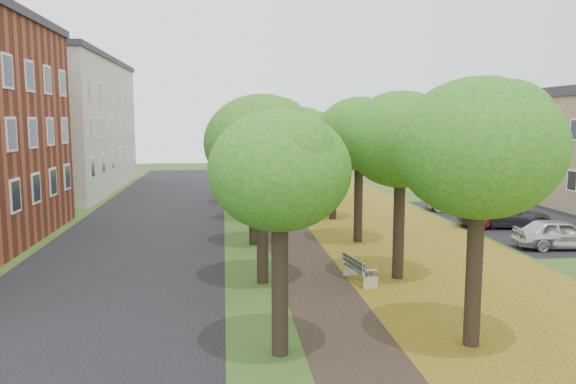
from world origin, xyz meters
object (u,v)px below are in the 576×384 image
object	(u,v)px
car_silver	(560,234)
car_grey	(504,214)
car_red	(500,214)
bench	(358,269)
car_white	(469,199)

from	to	relation	value
car_silver	car_grey	world-z (taller)	car_grey
car_silver	car_red	xyz separation A→B (m)	(0.00, 5.37, -0.02)
car_silver	car_grey	bearing A→B (deg)	4.99
bench	car_red	distance (m)	13.62
car_red	car_white	distance (m)	4.83
car_silver	car_white	size ratio (longest dim) A/B	0.76
car_red	car_grey	bearing A→B (deg)	156.10
car_grey	car_white	bearing A→B (deg)	4.12
car_grey	car_red	bearing A→B (deg)	9.12
car_silver	bench	bearing A→B (deg)	116.84
car_red	car_white	xyz separation A→B (m)	(0.46, 4.80, 0.07)
car_grey	car_white	xyz separation A→B (m)	(0.46, 5.29, 0.02)
bench	car_white	bearing A→B (deg)	-47.36
car_red	bench	bearing A→B (deg)	109.41
bench	car_grey	distance (m)	13.30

